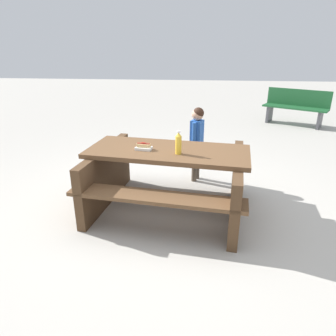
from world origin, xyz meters
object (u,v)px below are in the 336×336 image
object	(u,v)px
picnic_table	(168,174)
child_in_coat	(197,135)
park_bench_near	(296,106)
hotdog_tray	(144,147)
soda_bottle	(178,143)

from	to	relation	value
picnic_table	child_in_coat	xyz separation A→B (m)	(-0.31, -0.90, 0.23)
park_bench_near	child_in_coat	bearing A→B (deg)	57.15
hotdog_tray	park_bench_near	xyz separation A→B (m)	(-2.95, -4.60, -0.33)
soda_bottle	child_in_coat	distance (m)	1.07
hotdog_tray	child_in_coat	world-z (taller)	child_in_coat
picnic_table	hotdog_tray	bearing A→B (deg)	7.39
picnic_table	child_in_coat	size ratio (longest dim) A/B	1.84
park_bench_near	soda_bottle	bearing A→B (deg)	61.51
child_in_coat	hotdog_tray	bearing A→B (deg)	58.10
hotdog_tray	child_in_coat	bearing A→B (deg)	-121.90
child_in_coat	park_bench_near	bearing A→B (deg)	-122.85
hotdog_tray	park_bench_near	bearing A→B (deg)	-122.66
child_in_coat	park_bench_near	distance (m)	4.37
soda_bottle	picnic_table	bearing A→B (deg)	-47.77
child_in_coat	picnic_table	bearing A→B (deg)	70.88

